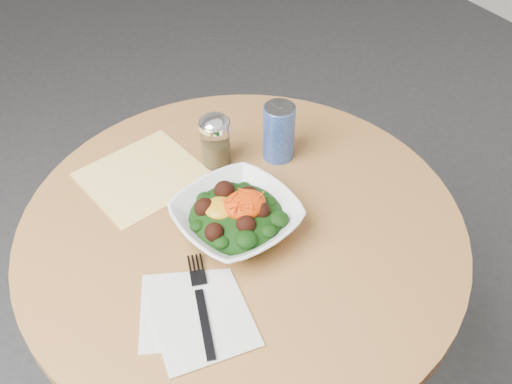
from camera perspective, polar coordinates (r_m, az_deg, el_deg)
table at (r=1.30m, az=-1.27°, el=-8.97°), size 0.90×0.90×0.75m
cloth_napkin at (r=1.27m, az=-11.19°, el=1.59°), size 0.27×0.25×0.00m
paper_napkins at (r=1.02m, az=-6.11°, el=-12.16°), size 0.22×0.24×0.00m
salad_bowl at (r=1.12m, az=-1.96°, el=-2.43°), size 0.26×0.26×0.09m
fork at (r=1.03m, az=-5.49°, el=-10.70°), size 0.10×0.22×0.00m
spice_shaker at (r=1.25m, az=-4.08°, el=5.12°), size 0.07×0.07×0.12m
beverage_can at (r=1.26m, az=2.30°, el=6.05°), size 0.07×0.07×0.14m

